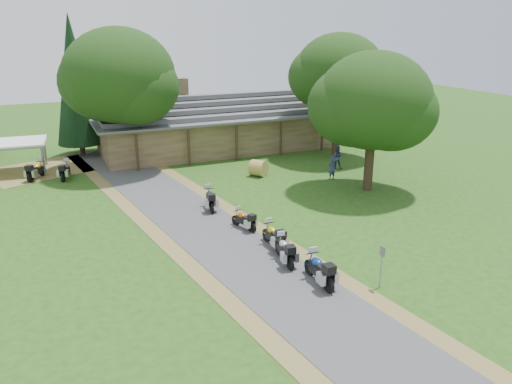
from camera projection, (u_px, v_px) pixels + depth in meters
name	position (u px, v px, depth m)	size (l,w,h in m)	color
ground	(274.00, 281.00, 21.54)	(120.00, 120.00, 0.00)	#244814
driveway	(230.00, 247.00, 24.82)	(46.00, 46.00, 0.00)	#404043
lodge	(218.00, 121.00, 43.89)	(21.40, 9.40, 4.90)	brown
carport	(8.00, 158.00, 36.82)	(5.46, 3.64, 2.36)	white
motorcycle_row_a	(319.00, 268.00, 21.09)	(2.08, 0.68, 1.43)	navy
motorcycle_row_b	(285.00, 249.00, 22.98)	(1.94, 0.63, 1.33)	#A4A5AB
motorcycle_row_c	(273.00, 235.00, 24.53)	(1.98, 0.65, 1.35)	gold
motorcycle_row_d	(244.00, 219.00, 26.82)	(1.69, 0.55, 1.16)	#D04B07
motorcycle_row_e	(210.00, 198.00, 29.72)	(1.99, 0.65, 1.36)	black
motorcycle_carport_a	(36.00, 170.00, 35.53)	(2.04, 0.66, 1.39)	gold
motorcycle_carport_b	(65.00, 170.00, 35.61)	(1.97, 0.64, 1.35)	gray
person_a	(332.00, 166.00, 35.43)	(0.53, 0.38, 1.87)	#333B5C
person_b	(337.00, 155.00, 38.01)	(0.60, 0.43, 2.10)	#333B5C
hay_bale	(258.00, 168.00, 36.32)	(1.17, 1.17, 1.07)	olive
sign_post	(381.00, 267.00, 20.66)	(0.34, 0.06, 1.91)	gray
oak_lodge_left	(121.00, 94.00, 36.74)	(8.15, 8.15, 11.28)	#153510
oak_lodge_right	(339.00, 89.00, 40.18)	(7.14, 7.14, 11.24)	#153510
oak_driveway	(372.00, 119.00, 31.93)	(7.35, 7.35, 9.58)	#153510
cedar_near	(75.00, 86.00, 40.68)	(3.77, 3.77, 11.52)	black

